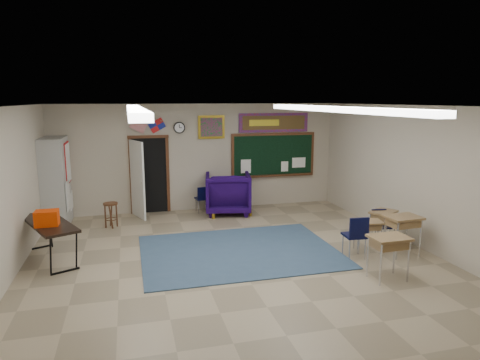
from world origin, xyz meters
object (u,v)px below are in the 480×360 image
object	(u,v)px
student_desk_front_left	(368,234)
wooden_stool	(111,215)
student_desk_front_right	(383,225)
folding_table	(50,239)
wingback_armchair	(228,193)

from	to	relation	value
student_desk_front_left	wooden_stool	bearing A→B (deg)	160.63
student_desk_front_left	student_desk_front_right	xyz separation A→B (m)	(0.63, 0.43, 0.03)
folding_table	student_desk_front_left	bearing A→B (deg)	-34.96
folding_table	wooden_stool	bearing A→B (deg)	36.58
wooden_stool	student_desk_front_left	bearing A→B (deg)	-30.87
wingback_armchair	folding_table	xyz separation A→B (m)	(-4.18, -2.55, -0.14)
folding_table	student_desk_front_right	bearing A→B (deg)	-30.55
student_desk_front_right	wooden_stool	world-z (taller)	student_desk_front_right
wingback_armchair	student_desk_front_right	world-z (taller)	wingback_armchair
student_desk_front_left	student_desk_front_right	bearing A→B (deg)	45.89
wingback_armchair	folding_table	world-z (taller)	wingback_armchair
folding_table	wooden_stool	xyz separation A→B (m)	(1.08, 1.96, -0.10)
wingback_armchair	student_desk_front_left	size ratio (longest dim) A/B	1.89
wingback_armchair	wooden_stool	xyz separation A→B (m)	(-3.10, -0.59, -0.24)
student_desk_front_left	wooden_stool	distance (m)	6.07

